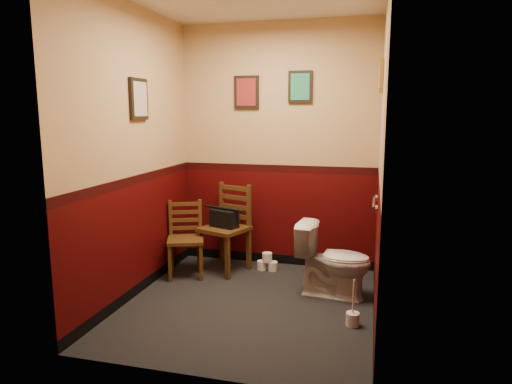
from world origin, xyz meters
The scene contains 16 objects.
floor centered at (0.00, 0.00, 0.00)m, with size 2.20×2.40×0.00m, color black.
wall_back centered at (0.00, 1.20, 1.35)m, with size 2.20×2.70×0.00m, color #3A0405.
wall_front centered at (0.00, -1.20, 1.35)m, with size 2.20×2.70×0.00m, color #3A0405.
wall_left centered at (-1.10, 0.00, 1.35)m, with size 2.40×2.70×0.00m, color #3A0405.
wall_right centered at (1.10, 0.00, 1.35)m, with size 2.40×2.70×0.00m, color #3A0405.
grab_bar centered at (1.07, 0.25, 0.95)m, with size 0.05×0.56×0.06m.
framed_print_back_a centered at (-0.35, 1.18, 1.95)m, with size 0.28×0.04×0.36m.
framed_print_back_b centered at (0.25, 1.18, 2.00)m, with size 0.26×0.04×0.34m.
framed_print_left centered at (-1.08, 0.10, 1.85)m, with size 0.04×0.30×0.38m.
framed_print_right centered at (1.08, 0.60, 2.05)m, with size 0.04×0.34×0.28m.
toilet centered at (0.72, 0.41, 0.34)m, with size 0.39×0.70×0.69m, color white.
toilet_brush centered at (0.93, -0.19, 0.06)m, with size 0.11×0.11×0.40m.
chair_left centered at (-0.86, 0.58, 0.40)m, with size 0.48×0.48×0.80m.
chair_right centered at (-0.49, 0.84, 0.48)m, with size 0.57×0.57×0.95m.
handbag centered at (-0.50, 0.80, 0.59)m, with size 0.33×0.24×0.22m.
tp_stack centered at (-0.05, 0.94, 0.08)m, with size 0.23×0.12×0.20m.
Camera 1 is at (1.05, -3.78, 1.72)m, focal length 32.00 mm.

